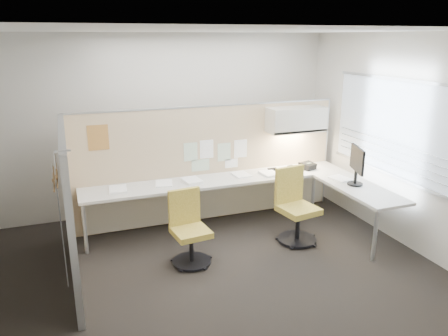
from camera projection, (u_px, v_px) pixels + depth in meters
name	position (u px, v px, depth m)	size (l,w,h in m)	color
floor	(209.00, 273.00, 5.29)	(5.50, 4.50, 0.01)	black
ceiling	(206.00, 30.00, 4.47)	(5.50, 4.50, 0.01)	white
wall_back	(163.00, 125.00, 6.90)	(5.50, 0.02, 2.80)	beige
wall_front	(315.00, 250.00, 2.86)	(5.50, 0.02, 2.80)	beige
wall_right	(404.00, 142.00, 5.79)	(0.02, 4.50, 2.80)	beige
window_pane	(404.00, 131.00, 5.74)	(0.01, 2.80, 1.30)	#97A3AF
partition_back	(209.00, 164.00, 6.65)	(4.10, 0.06, 1.75)	#CFB78F
partition_left	(70.00, 207.00, 4.98)	(0.06, 2.20, 1.75)	#CFB78F
desk	(244.00, 188.00, 6.43)	(4.00, 2.07, 0.73)	beige
overhead_bin	(296.00, 120.00, 6.73)	(0.90, 0.36, 0.38)	beige
task_light_strip	(295.00, 133.00, 6.79)	(0.60, 0.06, 0.02)	#FFEABF
pinned_papers	(215.00, 154.00, 6.60)	(1.01, 0.00, 0.47)	#8CBF8C
poster	(98.00, 138.00, 5.93)	(0.28, 0.00, 0.35)	orange
chair_left	(189.00, 230.00, 5.43)	(0.48, 0.50, 0.92)	black
chair_right	(295.00, 208.00, 6.01)	(0.54, 0.56, 1.01)	black
monitor	(357.00, 163.00, 6.06)	(0.22, 0.50, 0.55)	black
phone	(308.00, 166.00, 6.87)	(0.26, 0.24, 0.12)	black
stapler	(272.00, 170.00, 6.78)	(0.14, 0.04, 0.05)	black
tape_dispenser	(291.00, 167.00, 6.88)	(0.10, 0.06, 0.06)	black
coat_hook	(57.00, 190.00, 3.91)	(0.18, 0.43, 1.30)	silver
paper_stack_0	(118.00, 190.00, 5.92)	(0.23, 0.30, 0.03)	white
paper_stack_1	(164.00, 183.00, 6.18)	(0.23, 0.30, 0.02)	white
paper_stack_2	(192.00, 181.00, 6.24)	(0.23, 0.30, 0.05)	white
paper_stack_3	(241.00, 175.00, 6.58)	(0.23, 0.30, 0.02)	white
paper_stack_4	(269.00, 173.00, 6.62)	(0.23, 0.30, 0.03)	white
paper_stack_5	(340.00, 179.00, 6.40)	(0.23, 0.30, 0.02)	white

